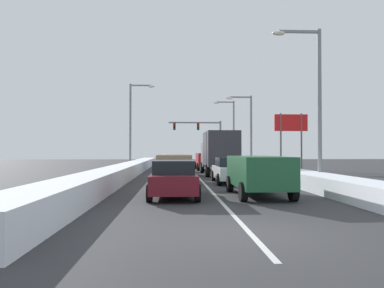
% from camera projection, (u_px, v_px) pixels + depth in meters
% --- Properties ---
extents(ground_plane, '(120.00, 120.00, 0.00)m').
position_uv_depth(ground_plane, '(199.00, 178.00, 26.79)').
color(ground_plane, '#333335').
extents(lane_stripe_between_right_lane_and_center_lane, '(0.14, 50.02, 0.01)m').
position_uv_depth(lane_stripe_between_right_lane_and_center_lane, '(195.00, 174.00, 31.34)').
color(lane_stripe_between_right_lane_and_center_lane, silver).
rests_on(lane_stripe_between_right_lane_and_center_lane, ground).
extents(snow_bank_right_shoulder, '(1.76, 50.02, 0.77)m').
position_uv_depth(snow_bank_right_shoulder, '(259.00, 169.00, 31.59)').
color(snow_bank_right_shoulder, white).
rests_on(snow_bank_right_shoulder, ground).
extents(snow_bank_left_shoulder, '(1.62, 50.02, 0.91)m').
position_uv_depth(snow_bank_left_shoulder, '(131.00, 169.00, 31.09)').
color(snow_bank_left_shoulder, white).
rests_on(snow_bank_left_shoulder, ground).
extents(suv_green_right_lane_nearest, '(2.16, 4.90, 1.67)m').
position_uv_depth(suv_green_right_lane_nearest, '(258.00, 172.00, 15.93)').
color(suv_green_right_lane_nearest, '#1E5633').
rests_on(suv_green_right_lane_nearest, ground).
extents(sedan_white_right_lane_second, '(2.00, 4.50, 1.51)m').
position_uv_depth(sedan_white_right_lane_second, '(231.00, 170.00, 22.33)').
color(sedan_white_right_lane_second, silver).
rests_on(sedan_white_right_lane_second, ground).
extents(box_truck_right_lane_third, '(2.53, 7.20, 3.36)m').
position_uv_depth(box_truck_right_lane_third, '(219.00, 151.00, 30.00)').
color(box_truck_right_lane_third, slate).
rests_on(box_truck_right_lane_third, ground).
extents(suv_red_right_lane_fourth, '(2.16, 4.90, 1.67)m').
position_uv_depth(suv_red_right_lane_fourth, '(207.00, 160.00, 37.95)').
color(suv_red_right_lane_fourth, maroon).
rests_on(suv_red_right_lane_fourth, ground).
extents(sedan_maroon_center_lane_nearest, '(2.00, 4.50, 1.51)m').
position_uv_depth(sedan_maroon_center_lane_nearest, '(174.00, 179.00, 15.55)').
color(sedan_maroon_center_lane_nearest, maroon).
rests_on(sedan_maroon_center_lane_nearest, ground).
extents(suv_tan_center_lane_second, '(2.16, 4.90, 1.67)m').
position_uv_depth(suv_tan_center_lane_second, '(174.00, 166.00, 22.72)').
color(suv_tan_center_lane_second, '#937F60').
rests_on(suv_tan_center_lane_second, ground).
extents(suv_silver_center_lane_third, '(2.16, 4.90, 1.67)m').
position_uv_depth(suv_silver_center_lane_third, '(173.00, 162.00, 29.93)').
color(suv_silver_center_lane_third, '#B7BABF').
rests_on(suv_silver_center_lane_third, ground).
extents(sedan_navy_center_lane_fourth, '(2.00, 4.50, 1.51)m').
position_uv_depth(sedan_navy_center_lane_fourth, '(173.00, 163.00, 36.04)').
color(sedan_navy_center_lane_fourth, navy).
rests_on(sedan_navy_center_lane_fourth, ground).
extents(traffic_light_gantry, '(7.54, 0.47, 6.20)m').
position_uv_depth(traffic_light_gantry, '(204.00, 133.00, 54.24)').
color(traffic_light_gantry, slate).
rests_on(traffic_light_gantry, ground).
extents(street_lamp_right_near, '(2.66, 0.36, 8.46)m').
position_uv_depth(street_lamp_right_near, '(313.00, 92.00, 20.35)').
color(street_lamp_right_near, gray).
rests_on(street_lamp_right_near, ground).
extents(street_lamp_right_mid, '(2.66, 0.36, 7.52)m').
position_uv_depth(street_lamp_right_mid, '(247.00, 125.00, 38.50)').
color(street_lamp_right_mid, gray).
rests_on(street_lamp_right_mid, ground).
extents(street_lamp_right_far, '(2.66, 0.36, 8.18)m').
position_uv_depth(street_lamp_right_far, '(231.00, 127.00, 47.58)').
color(street_lamp_right_far, gray).
rests_on(street_lamp_right_far, ground).
extents(street_lamp_left_mid, '(2.66, 0.36, 8.97)m').
position_uv_depth(street_lamp_left_mid, '(134.00, 119.00, 39.90)').
color(street_lamp_left_mid, gray).
rests_on(street_lamp_left_mid, ground).
extents(roadside_sign_right, '(3.20, 0.16, 5.50)m').
position_uv_depth(roadside_sign_right, '(291.00, 129.00, 36.26)').
color(roadside_sign_right, '#59595B').
rests_on(roadside_sign_right, ground).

